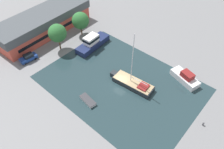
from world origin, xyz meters
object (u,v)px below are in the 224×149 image
warehouse_building (43,23)px  quay_tree_near_building (57,33)px  quay_tree_by_water (80,21)px  motor_cruiser (92,43)px  parked_car (28,58)px  cabin_boat (185,78)px  sailboat_moored (132,83)px  small_dinghy (88,100)px

warehouse_building → quay_tree_near_building: (-2.19, -9.39, 1.89)m
quay_tree_by_water → motor_cruiser: 7.40m
parked_car → cabin_boat: cabin_boat is taller
quay_tree_by_water → cabin_boat: size_ratio=0.92×
warehouse_building → quay_tree_near_building: size_ratio=3.96×
warehouse_building → cabin_boat: (8.78, -39.12, -1.95)m
sailboat_moored → small_dinghy: 10.36m
small_dinghy → cabin_boat: cabin_boat is taller
warehouse_building → motor_cruiser: (3.87, -15.14, -1.62)m
motor_cruiser → cabin_boat: (4.91, -23.98, -0.33)m
parked_car → cabin_boat: bearing=-143.3°
warehouse_building → quay_tree_by_water: (6.01, -8.73, 1.39)m
parked_car → motor_cruiser: bearing=-113.3°
parked_car → small_dinghy: parked_car is taller
quay_tree_by_water → parked_car: quay_tree_by_water is taller
quay_tree_by_water → sailboat_moored: sailboat_moored is taller
quay_tree_near_building → sailboat_moored: 22.35m
small_dinghy → cabin_boat: bearing=-25.5°
quay_tree_near_building → sailboat_moored: sailboat_moored is taller
motor_cruiser → cabin_boat: motor_cruiser is taller
motor_cruiser → cabin_boat: size_ratio=1.44×
warehouse_building → small_dinghy: 28.98m
quay_tree_near_building → sailboat_moored: (2.16, -21.86, -4.11)m
warehouse_building → motor_cruiser: size_ratio=2.72×
quay_tree_near_building → parked_car: (-8.03, 2.12, -3.92)m
quay_tree_by_water → motor_cruiser: (-2.14, -6.41, -3.01)m
quay_tree_near_building → motor_cruiser: size_ratio=0.69×
cabin_boat → sailboat_moored: bearing=154.7°
warehouse_building → motor_cruiser: warehouse_building is taller
quay_tree_near_building → motor_cruiser: quay_tree_near_building is taller
quay_tree_by_water → sailboat_moored: bearing=-105.0°
small_dinghy → quay_tree_by_water: bearing=57.3°
motor_cruiser → cabin_boat: bearing=-172.6°
parked_car → motor_cruiser: 16.14m
quay_tree_near_building → cabin_boat: quay_tree_near_building is taller
quay_tree_by_water → small_dinghy: 24.51m
quay_tree_near_building → quay_tree_by_water: 8.24m
warehouse_building → cabin_boat: size_ratio=3.92×
quay_tree_by_water → cabin_boat: bearing=-84.8°
quay_tree_near_building → small_dinghy: size_ratio=1.75×
quay_tree_near_building → parked_car: 9.19m
motor_cruiser → small_dinghy: bearing=127.9°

